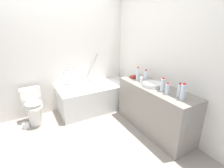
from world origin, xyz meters
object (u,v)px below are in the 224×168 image
water_bottle_3 (163,85)px  drinking_glass_2 (142,80)px  water_bottle_4 (146,76)px  amenity_basket (134,77)px  sink_faucet (160,83)px  water_bottle_5 (167,89)px  drinking_glass_0 (163,87)px  water_bottle_1 (179,90)px  drinking_glass_1 (141,79)px  toilet (33,106)px  water_bottle_0 (183,92)px  bathtub (96,96)px  toilet_paper_roll (26,126)px  water_bottle_2 (138,74)px  sink_basin (152,84)px

water_bottle_3 → drinking_glass_2: 0.49m
water_bottle_4 → amenity_basket: (-0.04, 0.30, -0.09)m
sink_faucet → water_bottle_5: (-0.24, -0.38, 0.06)m
water_bottle_3 → drinking_glass_0: (0.07, 0.05, -0.05)m
water_bottle_1 → drinking_glass_0: size_ratio=2.07×
water_bottle_1 → drinking_glass_1: (-0.02, 0.84, -0.06)m
toilet → water_bottle_5: size_ratio=3.82×
water_bottle_0 → water_bottle_1: water_bottle_0 is taller
sink_faucet → water_bottle_5: size_ratio=0.83×
water_bottle_4 → drinking_glass_2: bearing=174.3°
water_bottle_3 → water_bottle_5: water_bottle_3 is taller
toilet → bathtub: bearing=83.1°
water_bottle_1 → toilet_paper_roll: bearing=141.8°
water_bottle_0 → drinking_glass_2: size_ratio=2.47×
water_bottle_0 → water_bottle_5: bearing=98.6°
water_bottle_3 → drinking_glass_0: size_ratio=2.19×
sink_faucet → water_bottle_3: size_ratio=0.66×
toilet → drinking_glass_0: 2.41m
water_bottle_2 → water_bottle_4: (0.05, -0.16, -0.01)m
drinking_glass_2 → amenity_basket: 0.29m
drinking_glass_0 → toilet: bearing=143.3°
water_bottle_2 → bathtub: bearing=124.5°
sink_faucet → water_bottle_3: bearing=-130.3°
water_bottle_0 → water_bottle_1: (0.04, 0.09, -0.02)m
drinking_glass_2 → amenity_basket: drinking_glass_2 is taller
toilet_paper_roll → water_bottle_1: bearing=-38.2°
water_bottle_5 → toilet_paper_roll: 2.60m
sink_basin → water_bottle_3: 0.28m
water_bottle_4 → water_bottle_5: (-0.08, -0.60, -0.03)m
bathtub → drinking_glass_0: (0.60, -1.37, 0.58)m
sink_basin → drinking_glass_0: (0.04, -0.22, 0.02)m
water_bottle_4 → amenity_basket: 0.31m
water_bottle_2 → water_bottle_5: 0.76m
drinking_glass_0 → sink_faucet: bearing=55.4°
bathtub → water_bottle_5: bearing=-71.7°
water_bottle_1 → water_bottle_2: bearing=93.3°
water_bottle_2 → toilet_paper_roll: bearing=160.6°
drinking_glass_1 → amenity_basket: (-0.01, 0.21, -0.02)m
water_bottle_3 → water_bottle_4: 0.48m
sink_faucet → water_bottle_1: size_ratio=0.70×
drinking_glass_2 → toilet: bearing=151.7°
water_bottle_0 → water_bottle_2: water_bottle_2 is taller
water_bottle_1 → water_bottle_4: 0.75m
toilet → sink_basin: bearing=51.8°
water_bottle_5 → water_bottle_2: bearing=88.0°
water_bottle_0 → drinking_glass_0: (0.05, 0.41, -0.06)m
water_bottle_5 → toilet_paper_roll: size_ratio=1.67×
sink_faucet → drinking_glass_0: 0.26m
sink_basin → amenity_basket: size_ratio=2.36×
toilet → drinking_glass_2: bearing=56.4°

